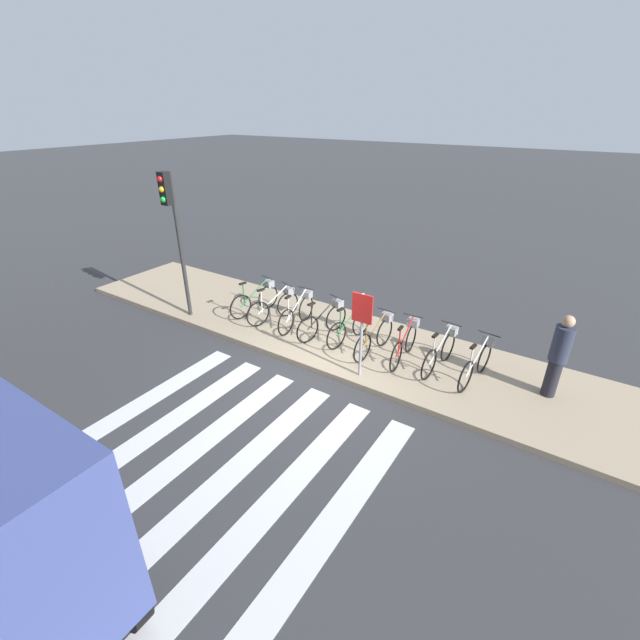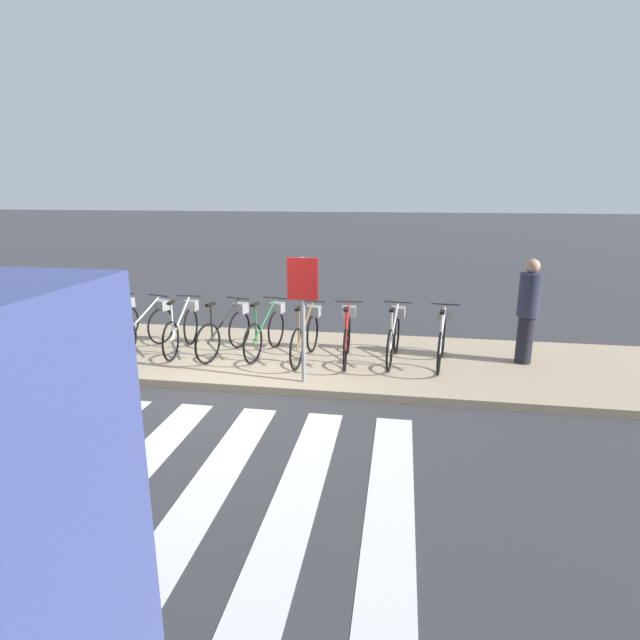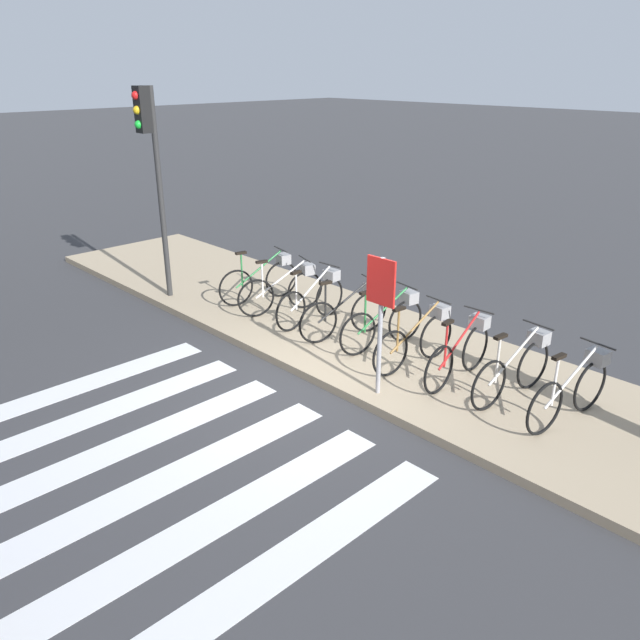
% 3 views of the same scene
% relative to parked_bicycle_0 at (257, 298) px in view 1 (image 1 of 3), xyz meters
% --- Properties ---
extents(ground_plane, '(120.00, 120.00, 0.00)m').
position_rel_parked_bicycle_0_xyz_m(ground_plane, '(2.88, -1.46, -0.56)').
color(ground_plane, '#38383A').
extents(sidewalk, '(16.43, 2.98, 0.12)m').
position_rel_parked_bicycle_0_xyz_m(sidewalk, '(2.88, 0.03, -0.50)').
color(sidewalk, tan).
rests_on(sidewalk, ground_plane).
extents(road_crosswalk, '(4.95, 8.00, 0.01)m').
position_rel_parked_bicycle_0_xyz_m(road_crosswalk, '(2.88, -5.97, -0.55)').
color(road_crosswalk, silver).
rests_on(road_crosswalk, ground_plane).
extents(parked_bicycle_0, '(0.50, 1.58, 0.99)m').
position_rel_parked_bicycle_0_xyz_m(parked_bicycle_0, '(0.00, 0.00, 0.00)').
color(parked_bicycle_0, black).
rests_on(parked_bicycle_0, sidewalk).
extents(parked_bicycle_1, '(0.61, 1.54, 0.99)m').
position_rel_parked_bicycle_0_xyz_m(parked_bicycle_1, '(0.71, -0.09, 0.00)').
color(parked_bicycle_1, black).
rests_on(parked_bicycle_1, sidewalk).
extents(parked_bicycle_2, '(0.46, 1.60, 0.99)m').
position_rel_parked_bicycle_0_xyz_m(parked_bicycle_2, '(1.39, -0.04, 0.00)').
color(parked_bicycle_2, black).
rests_on(parked_bicycle_2, sidewalk).
extents(parked_bicycle_3, '(0.57, 1.56, 0.99)m').
position_rel_parked_bicycle_0_xyz_m(parked_bicycle_3, '(2.22, -0.08, 0.00)').
color(parked_bicycle_3, black).
rests_on(parked_bicycle_3, sidewalk).
extents(parked_bicycle_4, '(0.46, 1.59, 0.99)m').
position_rel_parked_bicycle_0_xyz_m(parked_bicycle_4, '(2.90, 0.04, 0.00)').
color(parked_bicycle_4, black).
rests_on(parked_bicycle_4, sidewalk).
extents(parked_bicycle_5, '(0.46, 1.60, 0.99)m').
position_rel_parked_bicycle_0_xyz_m(parked_bicycle_5, '(3.62, -0.12, 0.00)').
color(parked_bicycle_5, black).
rests_on(parked_bicycle_5, sidewalk).
extents(parked_bicycle_6, '(0.46, 1.60, 0.99)m').
position_rel_parked_bicycle_0_xyz_m(parked_bicycle_6, '(4.30, -0.05, 0.00)').
color(parked_bicycle_6, black).
rests_on(parked_bicycle_6, sidewalk).
extents(parked_bicycle_7, '(0.46, 1.60, 0.99)m').
position_rel_parked_bicycle_0_xyz_m(parked_bicycle_7, '(5.07, 0.04, 0.00)').
color(parked_bicycle_7, black).
rests_on(parked_bicycle_7, sidewalk).
extents(parked_bicycle_8, '(0.46, 1.59, 0.99)m').
position_rel_parked_bicycle_0_xyz_m(parked_bicycle_8, '(5.84, 0.01, 0.00)').
color(parked_bicycle_8, black).
rests_on(parked_bicycle_8, sidewalk).
extents(pedestrian, '(0.34, 0.34, 1.72)m').
position_rel_parked_bicycle_0_xyz_m(pedestrian, '(7.18, 0.27, 0.47)').
color(pedestrian, '#23232D').
rests_on(pedestrian, sidewalk).
extents(traffic_light, '(0.24, 0.40, 3.71)m').
position_rel_parked_bicycle_0_xyz_m(traffic_light, '(-1.44, -1.22, 2.22)').
color(traffic_light, '#2D2D2D').
rests_on(traffic_light, sidewalk).
extents(sign_post, '(0.44, 0.07, 1.85)m').
position_rel_parked_bicycle_0_xyz_m(sign_post, '(3.77, -1.17, 0.83)').
color(sign_post, '#99999E').
rests_on(sign_post, sidewalk).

